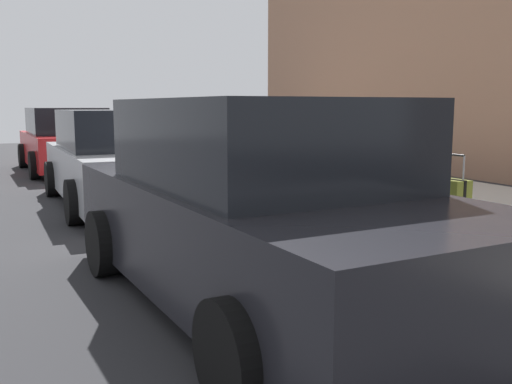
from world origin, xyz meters
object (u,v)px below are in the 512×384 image
Objects in this scene: fire_hydrant at (286,173)px; parked_car_charcoal_0 at (259,211)px; parked_car_red_2 at (67,142)px; bollard_post at (261,170)px; suitcase_silver_1 at (409,211)px; parked_car_silver_1 at (115,161)px; suitcase_maroon_4 at (333,187)px; suitcase_olive_0 at (447,213)px; suitcase_red_3 at (355,193)px; suitcase_teal_2 at (384,206)px; suitcase_black_5 at (313,189)px.

fire_hydrant is 0.17× the size of parked_car_charcoal_0.
bollard_post is at bearing -160.33° from parked_car_red_2.
suitcase_silver_1 is at bearing -166.63° from parked_car_red_2.
parked_car_silver_1 is (4.50, 2.39, 0.30)m from suitcase_silver_1.
fire_hydrant is at bearing -160.83° from parked_car_red_2.
suitcase_maroon_4 is at bearing -176.52° from bollard_post.
parked_car_charcoal_0 is at bearing -180.00° from parked_car_red_2.
suitcase_silver_1 is 0.61× the size of suitcase_maroon_4.
bollard_post is at bearing -26.56° from parked_car_charcoal_0.
suitcase_olive_0 reaches higher than suitcase_red_3.
parked_car_silver_1 reaches higher than suitcase_silver_1.
suitcase_teal_2 is 2.51m from fire_hydrant.
suitcase_olive_0 is 1.55× the size of suitcase_silver_1.
suitcase_black_5 is at bearing -174.95° from bollard_post.
fire_hydrant is 0.96× the size of bollard_post.
parked_car_silver_1 is at bearing 27.91° from suitcase_silver_1.
parked_car_charcoal_0 reaches higher than suitcase_maroon_4.
suitcase_olive_0 reaches higher than fire_hydrant.
suitcase_black_5 is at bearing -0.82° from suitcase_silver_1.
suitcase_olive_0 is at bearing -178.00° from bollard_post.
suitcase_maroon_4 is 1.40m from fire_hydrant.
bollard_post reaches higher than suitcase_red_3.
suitcase_red_3 is 0.98× the size of suitcase_black_5.
suitcase_olive_0 is at bearing -179.37° from suitcase_maroon_4.
suitcase_maroon_4 reaches higher than fire_hydrant.
suitcase_maroon_4 is at bearing 1.37° from suitcase_teal_2.
suitcase_black_5 is 0.18× the size of parked_car_silver_1.
suitcase_silver_1 is 0.80× the size of suitcase_black_5.
parked_car_charcoal_0 reaches higher than parked_car_red_2.
parked_car_red_2 is at bearing 15.99° from suitcase_maroon_4.
parked_car_red_2 is (6.40, 2.29, 0.18)m from bollard_post.
suitcase_red_3 is (1.60, 0.05, -0.00)m from suitcase_olive_0.
bollard_post is 5.12m from parked_car_charcoal_0.
parked_car_red_2 is (5.53, 0.00, 0.01)m from parked_car_silver_1.
suitcase_red_3 is 0.18× the size of parked_car_red_2.
suitcase_black_5 is at bearing 178.65° from fire_hydrant.
suitcase_maroon_4 is 0.23× the size of parked_car_silver_1.
parked_car_red_2 reaches higher than parked_car_silver_1.
suitcase_teal_2 is at bearing -179.35° from suitcase_black_5.
parked_car_charcoal_0 is at bearing 142.10° from suitcase_black_5.
suitcase_silver_1 is (0.54, 0.05, -0.07)m from suitcase_olive_0.
parked_car_silver_1 is at bearing 31.45° from suitcase_teal_2.
fire_hydrant is (1.40, -0.03, 0.05)m from suitcase_maroon_4.
suitcase_maroon_4 reaches higher than suitcase_black_5.
suitcase_red_3 is at bearing 0.27° from suitcase_silver_1.
suitcase_maroon_4 is 1.25× the size of bollard_post.
bollard_post is at bearing 2.00° from suitcase_olive_0.
suitcase_maroon_4 is at bearing -2.85° from suitcase_red_3.
parked_car_red_2 is (7.01, 2.44, 0.18)m from fire_hydrant.
bollard_post is (0.61, 0.15, -0.00)m from fire_hydrant.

